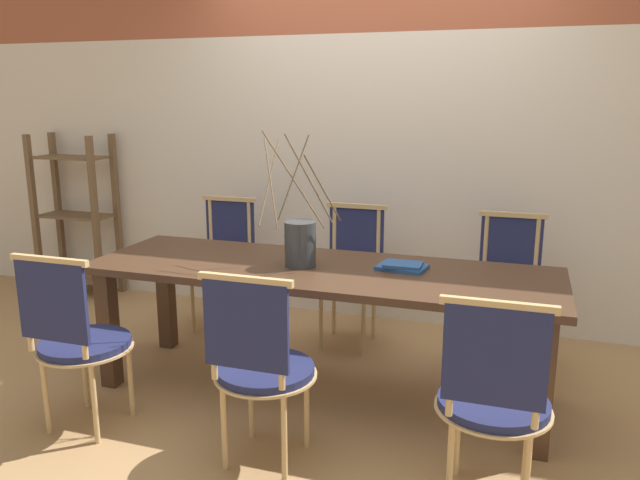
% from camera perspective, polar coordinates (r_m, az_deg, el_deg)
% --- Properties ---
extents(ground_plane, '(16.00, 16.00, 0.00)m').
position_cam_1_polar(ground_plane, '(3.62, 0.00, -13.61)').
color(ground_plane, '#A87F51').
extents(wall_rear, '(12.00, 0.06, 3.20)m').
position_cam_1_polar(wall_rear, '(4.49, 5.36, 12.69)').
color(wall_rear, beige).
rests_on(wall_rear, ground_plane).
extents(dining_table, '(2.53, 0.81, 0.73)m').
position_cam_1_polar(dining_table, '(3.39, 0.00, -4.07)').
color(dining_table, '#422B1C').
rests_on(dining_table, ground_plane).
extents(chair_near_leftend, '(0.46, 0.46, 0.92)m').
position_cam_1_polar(chair_near_leftend, '(3.26, -21.32, -8.21)').
color(chair_near_leftend, '#1E234C').
rests_on(chair_near_leftend, ground_plane).
extents(chair_near_left, '(0.46, 0.46, 0.92)m').
position_cam_1_polar(chair_near_left, '(2.78, -5.45, -11.09)').
color(chair_near_left, '#1E234C').
rests_on(chair_near_left, ground_plane).
extents(chair_near_center, '(0.46, 0.46, 0.92)m').
position_cam_1_polar(chair_near_center, '(2.58, 15.56, -13.56)').
color(chair_near_center, '#1E234C').
rests_on(chair_near_center, ground_plane).
extents(chair_far_leftend, '(0.46, 0.46, 0.92)m').
position_cam_1_polar(chair_far_leftend, '(4.47, -8.91, -1.79)').
color(chair_far_leftend, '#1E234C').
rests_on(chair_far_leftend, ground_plane).
extents(chair_far_left, '(0.46, 0.46, 0.92)m').
position_cam_1_polar(chair_far_left, '(4.13, 2.81, -2.87)').
color(chair_far_left, '#1E234C').
rests_on(chair_far_left, ground_plane).
extents(chair_far_center, '(0.46, 0.46, 0.92)m').
position_cam_1_polar(chair_far_center, '(4.00, 16.79, -3.99)').
color(chair_far_center, '#1E234C').
rests_on(chair_far_center, ground_plane).
extents(vase_centerpiece, '(0.42, 0.38, 0.73)m').
position_cam_1_polar(vase_centerpiece, '(3.35, -1.84, -0.21)').
color(vase_centerpiece, '#33383D').
rests_on(vase_centerpiece, dining_table).
extents(book_stack, '(0.27, 0.21, 0.04)m').
position_cam_1_polar(book_stack, '(3.34, 7.54, -2.40)').
color(book_stack, '#234C8C').
rests_on(book_stack, dining_table).
extents(shelving_rack, '(0.64, 0.32, 1.33)m').
position_cam_1_polar(shelving_rack, '(5.50, -21.39, 2.05)').
color(shelving_rack, brown).
rests_on(shelving_rack, ground_plane).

